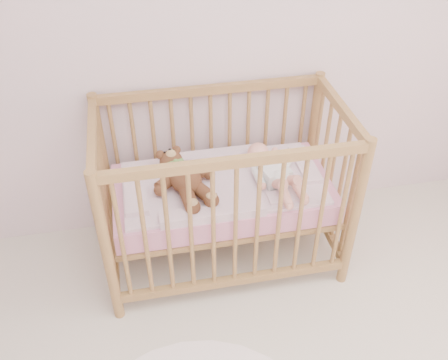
{
  "coord_description": "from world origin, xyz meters",
  "views": [
    {
      "loc": [
        -0.5,
        -0.53,
        2.31
      ],
      "look_at": [
        -0.09,
        1.55,
        0.62
      ],
      "focal_mm": 40.0,
      "sensor_mm": 36.0,
      "label": 1
    }
  ],
  "objects": [
    {
      "name": "baby",
      "position": [
        0.19,
        1.58,
        0.64
      ],
      "size": [
        0.39,
        0.61,
        0.14
      ],
      "primitive_type": null,
      "rotation": [
        0.0,
        0.0,
        0.23
      ],
      "color": "white",
      "rests_on": "blanket"
    },
    {
      "name": "teddy_bear",
      "position": [
        -0.3,
        1.58,
        0.65
      ],
      "size": [
        0.51,
        0.62,
        0.15
      ],
      "primitive_type": null,
      "rotation": [
        0.0,
        0.0,
        0.3
      ],
      "color": "brown",
      "rests_on": "blanket"
    },
    {
      "name": "mattress",
      "position": [
        -0.09,
        1.6,
        0.49
      ],
      "size": [
        1.22,
        0.62,
        0.13
      ],
      "primitive_type": "cube",
      "color": "pink",
      "rests_on": "crib"
    },
    {
      "name": "blanket",
      "position": [
        -0.09,
        1.6,
        0.56
      ],
      "size": [
        1.1,
        0.58,
        0.06
      ],
      "primitive_type": null,
      "color": "#CF8EA7",
      "rests_on": "mattress"
    },
    {
      "name": "crib",
      "position": [
        -0.09,
        1.6,
        0.5
      ],
      "size": [
        1.36,
        0.76,
        1.0
      ],
      "primitive_type": null,
      "color": "#A78347",
      "rests_on": "floor"
    },
    {
      "name": "wall_back",
      "position": [
        0.0,
        2.0,
        1.35
      ],
      "size": [
        4.0,
        0.02,
        2.7
      ],
      "primitive_type": "cube",
      "color": "beige",
      "rests_on": "floor"
    }
  ]
}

